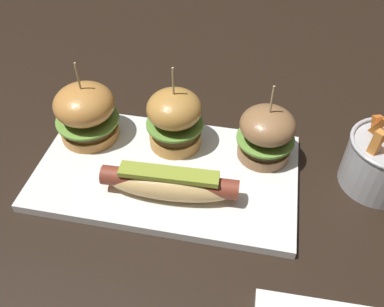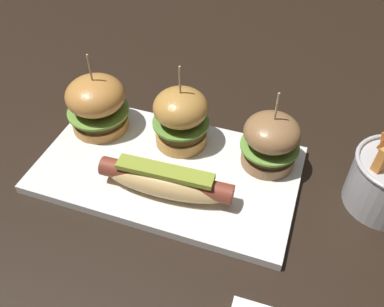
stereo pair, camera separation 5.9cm
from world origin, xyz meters
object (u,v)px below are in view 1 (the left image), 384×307
Objects in this scene: platter_main at (167,172)px; fries_bucket at (384,161)px; slider_center at (175,119)px; slider_left at (86,112)px; hot_dog at (169,184)px; slider_right at (266,134)px.

fries_bucket is (0.31, 0.05, 0.04)m from platter_main.
slider_center is 0.31m from fries_bucket.
slider_left is at bearing -176.45° from slider_center.
slider_center reaches higher than slider_left.
slider_left is 1.08× the size of fries_bucket.
platter_main is 3.08× the size of fries_bucket.
slider_left reaches higher than fries_bucket.
fries_bucket reaches higher than hot_dog.
fries_bucket is (0.31, -0.01, -0.02)m from slider_center.
slider_left is at bearing 179.63° from fries_bucket.
slider_center reaches higher than platter_main.
slider_left is 0.14m from slider_center.
slider_right is at bearing 22.91° from platter_main.
fries_bucket is at bearing -0.37° from slider_left.
slider_center is at bearing 98.07° from hot_dog.
slider_center is (-0.02, 0.11, 0.03)m from hot_dog.
slider_right is 1.02× the size of fries_bucket.
slider_left is at bearing -178.24° from slider_right.
hot_dog is 0.19m from slider_left.
hot_dog is 1.52× the size of fries_bucket.
platter_main is 0.06m from hot_dog.
platter_main is at bearing -157.09° from slider_right.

